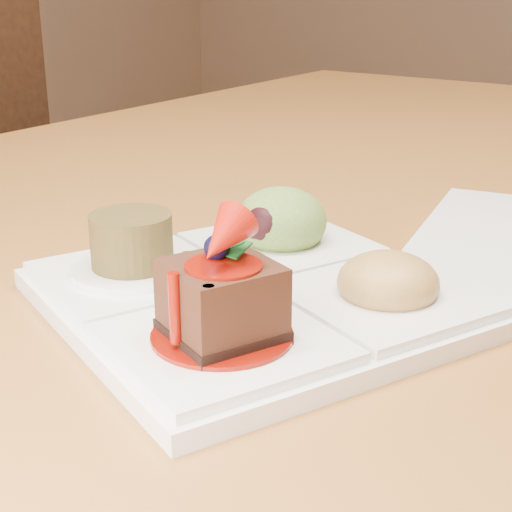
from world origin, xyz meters
The scene contains 2 objects.
dining_table centered at (0.00, 0.00, 0.68)m, with size 1.00×1.80×0.75m.
sampler_plate centered at (0.09, -0.20, 0.77)m, with size 0.31×0.31×0.09m.
Camera 1 is at (0.34, -0.58, 0.95)m, focal length 55.00 mm.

